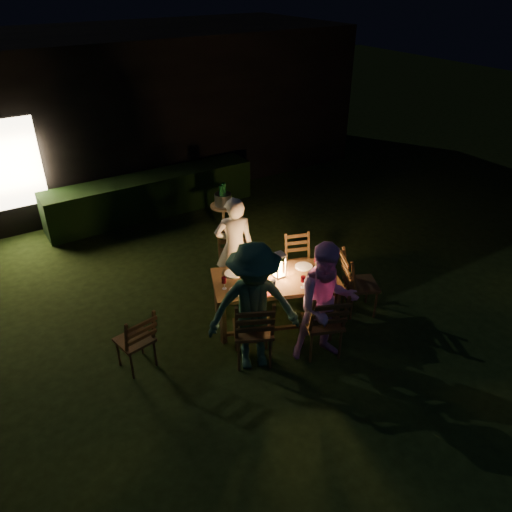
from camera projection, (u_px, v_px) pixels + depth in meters
garden_envelope at (127, 107)px, 11.38m from camera, size 40.00×40.00×3.20m
dining_table at (276, 283)px, 6.81m from camera, size 1.89×1.42×0.71m
chair_near_left at (253, 341)px, 6.24m from camera, size 0.65×0.67×1.07m
chair_near_right at (322, 333)px, 6.38m from camera, size 0.62×0.64×1.05m
chair_far_left at (235, 276)px, 7.56m from camera, size 0.61×0.63×1.04m
chair_far_right at (299, 272)px, 7.73m from camera, size 0.52×0.54×0.89m
chair_end at (359, 293)px, 7.17m from camera, size 0.63×0.62×1.02m
chair_spare at (137, 349)px, 6.17m from camera, size 0.48×0.51×0.91m
person_house_side at (234, 247)px, 7.35m from camera, size 0.68×0.57×1.58m
person_opp_right at (326, 303)px, 6.09m from camera, size 0.97×0.87×1.63m
person_opp_left at (254, 308)px, 5.93m from camera, size 1.27×1.01×1.73m
lantern at (279, 266)px, 6.74m from camera, size 0.16×0.16×0.35m
plate_far_left at (233, 273)px, 6.87m from camera, size 0.25×0.25×0.01m
plate_near_left at (238, 291)px, 6.49m from camera, size 0.25×0.25×0.01m
plate_far_right at (304, 267)px, 7.02m from camera, size 0.25×0.25×0.01m
plate_near_right at (312, 284)px, 6.65m from camera, size 0.25×0.25×0.01m
wineglass_a at (251, 264)px, 6.92m from camera, size 0.06×0.06×0.18m
wineglass_b at (224, 283)px, 6.51m from camera, size 0.06×0.06×0.18m
wineglass_c at (303, 282)px, 6.54m from camera, size 0.06×0.06×0.18m
wineglass_d at (316, 262)px, 6.98m from camera, size 0.06×0.06×0.18m
wineglass_e at (273, 286)px, 6.46m from camera, size 0.06×0.06×0.18m
bottle_table at (258, 272)px, 6.66m from camera, size 0.07×0.07×0.28m
napkin_left at (270, 292)px, 6.47m from camera, size 0.18×0.14×0.01m
napkin_right at (321, 286)px, 6.60m from camera, size 0.18×0.14×0.01m
phone at (234, 295)px, 6.42m from camera, size 0.14×0.07×0.01m
side_table at (223, 209)px, 9.06m from camera, size 0.47×0.47×0.63m
ice_bucket at (223, 199)px, 8.97m from camera, size 0.30×0.30×0.22m
bottle_bucket_a at (221, 198)px, 8.89m from camera, size 0.07×0.07×0.32m
bottle_bucket_b at (224, 196)px, 8.99m from camera, size 0.07×0.07×0.32m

